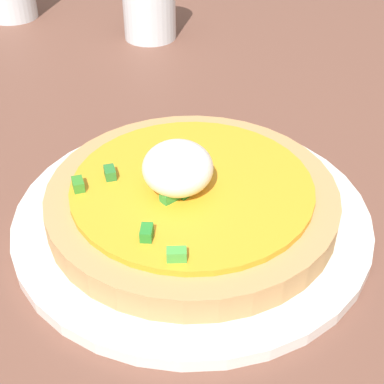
# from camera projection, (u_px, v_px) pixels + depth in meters

# --- Properties ---
(dining_table) EXTENTS (1.18, 0.83, 0.03)m
(dining_table) POSITION_uv_depth(u_px,v_px,m) (158.00, 233.00, 0.45)
(dining_table) COLOR brown
(dining_table) RESTS_ON ground
(plate) EXTENTS (0.28, 0.28, 0.01)m
(plate) POSITION_uv_depth(u_px,v_px,m) (192.00, 217.00, 0.43)
(plate) COLOR white
(plate) RESTS_ON dining_table
(pizza) EXTENTS (0.22, 0.22, 0.06)m
(pizza) POSITION_uv_depth(u_px,v_px,m) (191.00, 197.00, 0.42)
(pizza) COLOR tan
(pizza) RESTS_ON plate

